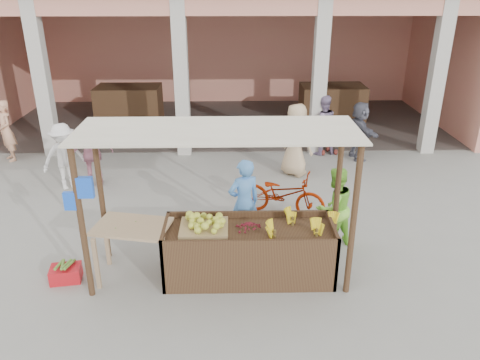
{
  "coord_description": "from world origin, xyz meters",
  "views": [
    {
      "loc": [
        0.24,
        -6.21,
        4.34
      ],
      "look_at": [
        0.39,
        1.2,
        1.12
      ],
      "focal_mm": 35.0,
      "sensor_mm": 36.0,
      "label": 1
    }
  ],
  "objects_px": {
    "side_table": "(132,233)",
    "red_crate": "(66,274)",
    "motorcycle": "(282,193)",
    "fruit_stall": "(249,253)",
    "vendor_green": "(334,206)",
    "vendor_blue": "(244,200)"
  },
  "relations": [
    {
      "from": "side_table",
      "to": "red_crate",
      "type": "height_order",
      "value": "side_table"
    },
    {
      "from": "red_crate",
      "to": "motorcycle",
      "type": "height_order",
      "value": "motorcycle"
    },
    {
      "from": "fruit_stall",
      "to": "red_crate",
      "type": "relative_size",
      "value": 5.7
    },
    {
      "from": "vendor_green",
      "to": "red_crate",
      "type": "bearing_deg",
      "value": -12.44
    },
    {
      "from": "vendor_blue",
      "to": "motorcycle",
      "type": "distance_m",
      "value": 1.38
    },
    {
      "from": "side_table",
      "to": "vendor_green",
      "type": "xyz_separation_m",
      "value": [
        3.27,
        0.86,
        0.01
      ]
    },
    {
      "from": "fruit_stall",
      "to": "vendor_blue",
      "type": "height_order",
      "value": "vendor_blue"
    },
    {
      "from": "vendor_green",
      "to": "fruit_stall",
      "type": "bearing_deg",
      "value": 5.81
    },
    {
      "from": "fruit_stall",
      "to": "side_table",
      "type": "relative_size",
      "value": 2.11
    },
    {
      "from": "fruit_stall",
      "to": "vendor_green",
      "type": "distance_m",
      "value": 1.78
    },
    {
      "from": "red_crate",
      "to": "vendor_green",
      "type": "bearing_deg",
      "value": 3.97
    },
    {
      "from": "vendor_blue",
      "to": "motorcycle",
      "type": "xyz_separation_m",
      "value": [
        0.78,
        1.07,
        -0.38
      ]
    },
    {
      "from": "fruit_stall",
      "to": "motorcycle",
      "type": "height_order",
      "value": "motorcycle"
    },
    {
      "from": "vendor_blue",
      "to": "vendor_green",
      "type": "bearing_deg",
      "value": 154.69
    },
    {
      "from": "vendor_blue",
      "to": "motorcycle",
      "type": "relative_size",
      "value": 0.95
    },
    {
      "from": "motorcycle",
      "to": "red_crate",
      "type": "bearing_deg",
      "value": 141.87
    },
    {
      "from": "side_table",
      "to": "red_crate",
      "type": "distance_m",
      "value": 1.25
    },
    {
      "from": "fruit_stall",
      "to": "side_table",
      "type": "xyz_separation_m",
      "value": [
        -1.78,
        0.03,
        0.35
      ]
    },
    {
      "from": "side_table",
      "to": "motorcycle",
      "type": "height_order",
      "value": "motorcycle"
    },
    {
      "from": "red_crate",
      "to": "vendor_green",
      "type": "height_order",
      "value": "vendor_green"
    },
    {
      "from": "side_table",
      "to": "vendor_green",
      "type": "bearing_deg",
      "value": 26.38
    },
    {
      "from": "vendor_green",
      "to": "motorcycle",
      "type": "bearing_deg",
      "value": -81.93
    }
  ]
}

